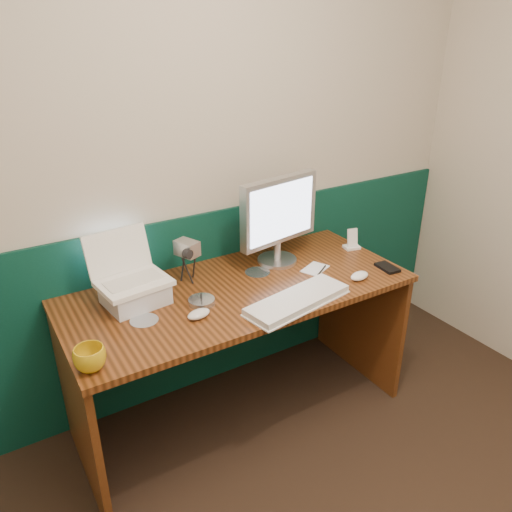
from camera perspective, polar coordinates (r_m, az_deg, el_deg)
back_wall at (r=2.38m, az=-9.07°, el=10.03°), size 3.50×0.04×2.50m
wainscot at (r=2.66m, az=-7.89°, el=-5.80°), size 3.48×0.02×1.00m
desk at (r=2.50m, az=-1.83°, el=-11.18°), size 1.60×0.70×0.75m
laptop_riser at (r=2.22m, az=-13.64°, el=-4.26°), size 0.27×0.24×0.09m
laptop at (r=2.15m, az=-14.08°, el=-0.45°), size 0.31×0.26×0.24m
monitor at (r=2.46m, az=2.51°, el=4.20°), size 0.48×0.21×0.46m
keyboard at (r=2.18m, az=4.77°, el=-5.13°), size 0.51×0.25×0.03m
mouse_right at (r=2.42m, az=11.75°, el=-2.23°), size 0.12×0.08×0.04m
mouse_left at (r=2.08m, az=-6.57°, el=-6.60°), size 0.11×0.08×0.03m
mug at (r=1.86m, az=-18.45°, el=-11.06°), size 0.13×0.13×0.09m
camcorder at (r=2.35m, az=-7.78°, el=-0.85°), size 0.12×0.14×0.18m
cd_spindle at (r=2.18m, az=-6.25°, el=-5.18°), size 0.12×0.12×0.02m
cd_loose_a at (r=2.11m, az=-12.66°, el=-7.17°), size 0.12×0.12×0.00m
cd_loose_b at (r=2.44m, az=0.17°, el=-1.85°), size 0.12×0.12×0.00m
pen at (r=2.46m, az=7.41°, el=-1.79°), size 0.13×0.09×0.01m
papers at (r=2.49m, az=6.76°, el=-1.46°), size 0.17×0.14×0.00m
dock at (r=2.75m, az=10.86°, el=1.01°), size 0.09×0.08×0.02m
music_player at (r=2.72m, az=10.96°, el=2.09°), size 0.06×0.04×0.10m
pda at (r=2.56m, az=14.77°, el=-1.28°), size 0.08×0.13×0.01m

